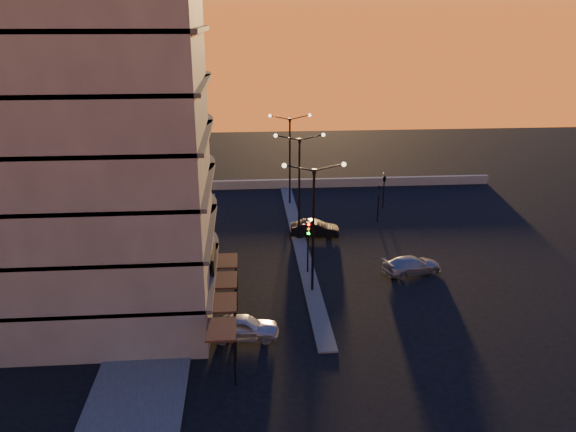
{
  "coord_description": "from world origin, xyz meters",
  "views": [
    {
      "loc": [
        -4.57,
        -36.06,
        18.63
      ],
      "look_at": [
        -1.25,
        6.41,
        3.5
      ],
      "focal_mm": 35.0,
      "sensor_mm": 36.0,
      "label": 1
    }
  ],
  "objects_px": {
    "traffic_light_main": "(308,239)",
    "car_wagon": "(412,265)",
    "car_hatchback": "(243,327)",
    "streetlamp_mid": "(299,179)",
    "car_sedan": "(315,229)"
  },
  "relations": [
    {
      "from": "car_sedan",
      "to": "car_wagon",
      "type": "bearing_deg",
      "value": -135.7
    },
    {
      "from": "car_hatchback",
      "to": "streetlamp_mid",
      "type": "bearing_deg",
      "value": -14.24
    },
    {
      "from": "traffic_light_main",
      "to": "car_hatchback",
      "type": "height_order",
      "value": "traffic_light_main"
    },
    {
      "from": "car_hatchback",
      "to": "car_sedan",
      "type": "relative_size",
      "value": 1.02
    },
    {
      "from": "streetlamp_mid",
      "to": "car_hatchback",
      "type": "relative_size",
      "value": 2.14
    },
    {
      "from": "car_hatchback",
      "to": "car_wagon",
      "type": "distance_m",
      "value": 15.41
    },
    {
      "from": "traffic_light_main",
      "to": "car_wagon",
      "type": "xyz_separation_m",
      "value": [
        8.0,
        -0.52,
        -2.22
      ]
    },
    {
      "from": "car_wagon",
      "to": "traffic_light_main",
      "type": "bearing_deg",
      "value": 71.27
    },
    {
      "from": "car_sedan",
      "to": "car_wagon",
      "type": "relative_size",
      "value": 0.94
    },
    {
      "from": "traffic_light_main",
      "to": "car_wagon",
      "type": "relative_size",
      "value": 0.92
    },
    {
      "from": "traffic_light_main",
      "to": "car_wagon",
      "type": "distance_m",
      "value": 8.32
    },
    {
      "from": "car_hatchback",
      "to": "traffic_light_main",
      "type": "bearing_deg",
      "value": -26.39
    },
    {
      "from": "streetlamp_mid",
      "to": "car_wagon",
      "type": "distance_m",
      "value": 12.11
    },
    {
      "from": "streetlamp_mid",
      "to": "traffic_light_main",
      "type": "relative_size",
      "value": 2.24
    },
    {
      "from": "traffic_light_main",
      "to": "car_hatchback",
      "type": "xyz_separation_m",
      "value": [
        -5.0,
        -8.81,
        -2.13
      ]
    }
  ]
}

